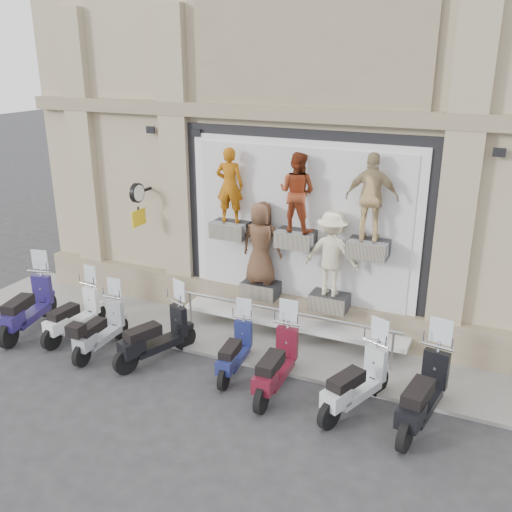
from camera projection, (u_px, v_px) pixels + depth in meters
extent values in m
plane|color=#2D2D2F|center=(243.00, 397.00, 10.56)|extent=(90.00, 90.00, 0.00)
cube|color=gray|center=(285.00, 345.00, 12.35)|extent=(16.00, 2.20, 0.08)
cube|color=black|center=(302.00, 230.00, 12.28)|extent=(5.60, 0.10, 4.30)
cube|color=white|center=(301.00, 231.00, 12.23)|extent=(5.10, 0.06, 3.90)
cube|color=white|center=(300.00, 232.00, 12.20)|extent=(4.70, 0.04, 3.60)
cube|color=white|center=(293.00, 321.00, 12.60)|extent=(5.10, 0.75, 0.10)
cube|color=#28282B|center=(230.00, 229.00, 12.60)|extent=(0.80, 0.50, 0.35)
imported|color=#BE660E|center=(230.00, 185.00, 12.27)|extent=(0.66, 0.50, 1.64)
cube|color=#28282B|center=(296.00, 239.00, 11.99)|extent=(0.80, 0.50, 0.35)
imported|color=maroon|center=(297.00, 192.00, 11.66)|extent=(0.87, 0.71, 1.65)
cube|color=#28282B|center=(368.00, 249.00, 11.38)|extent=(0.80, 0.50, 0.35)
imported|color=tan|center=(372.00, 197.00, 11.03)|extent=(1.06, 0.54, 1.75)
cube|color=#28282B|center=(261.00, 289.00, 12.75)|extent=(0.80, 0.50, 0.35)
imported|color=brown|center=(261.00, 243.00, 12.38)|extent=(0.92, 0.63, 1.83)
cube|color=#28282B|center=(330.00, 301.00, 12.12)|extent=(0.80, 0.50, 0.35)
imported|color=#FFEFC5|center=(332.00, 254.00, 11.75)|extent=(1.19, 0.71, 1.81)
cube|color=black|center=(144.00, 190.00, 13.43)|extent=(0.06, 0.56, 0.06)
cylinder|color=black|center=(137.00, 193.00, 13.20)|extent=(0.10, 0.46, 0.46)
cube|color=gold|center=(139.00, 218.00, 13.40)|extent=(0.04, 0.50, 0.38)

